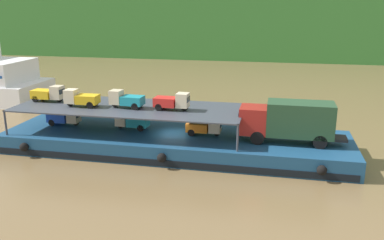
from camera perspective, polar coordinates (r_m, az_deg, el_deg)
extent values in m
plane|color=brown|center=(33.28, -2.39, -4.34)|extent=(400.00, 400.00, 0.00)
cube|color=navy|center=(33.03, -2.41, -3.12)|extent=(27.63, 7.23, 1.50)
cube|color=black|center=(29.88, -4.13, -6.04)|extent=(27.07, 0.06, 0.50)
sphere|color=black|center=(34.17, -22.38, -3.51)|extent=(0.68, 0.68, 0.68)
sphere|color=black|center=(29.53, -4.25, -5.27)|extent=(0.68, 0.68, 0.68)
sphere|color=black|center=(28.66, 17.66, -6.69)|extent=(0.68, 0.68, 0.68)
cube|color=maroon|center=(31.11, 8.55, 0.05)|extent=(2.01, 2.19, 2.00)
cube|color=#192833|center=(31.09, 6.68, 0.78)|extent=(0.07, 1.84, 0.60)
cube|color=#234228|center=(31.04, 14.84, 0.14)|extent=(4.81, 2.32, 2.50)
cube|color=black|center=(31.40, 14.67, -2.15)|extent=(6.81, 1.41, 0.20)
cylinder|color=black|center=(32.36, 9.30, -1.39)|extent=(1.00, 0.28, 1.00)
cylinder|color=black|center=(30.44, 9.09, -2.49)|extent=(1.00, 0.28, 1.00)
cylinder|color=black|center=(32.49, 17.14, -1.84)|extent=(1.00, 0.28, 1.00)
cylinder|color=black|center=(30.57, 17.43, -2.96)|extent=(1.00, 0.28, 1.00)
cylinder|color=#383D47|center=(34.65, 7.43, 0.69)|extent=(0.16, 0.16, 2.00)
cylinder|color=#383D47|center=(28.66, 6.38, -2.49)|extent=(0.16, 0.16, 2.00)
cylinder|color=#383D47|center=(40.32, -19.40, 2.06)|extent=(0.16, 0.16, 2.00)
cylinder|color=#383D47|center=(35.31, -24.58, -0.35)|extent=(0.16, 0.16, 2.00)
cube|color=#383D47|center=(33.38, -8.80, 1.74)|extent=(18.43, 6.43, 0.10)
cube|color=#1E47B7|center=(36.89, -18.10, 0.36)|extent=(1.71, 1.21, 0.70)
cube|color=#C6B793|center=(36.17, -16.19, 0.55)|extent=(0.90, 1.00, 1.10)
cube|color=#19232D|center=(35.93, -15.54, 0.68)|extent=(0.04, 0.85, 0.38)
cylinder|color=black|center=(36.24, -15.92, -0.30)|extent=(0.56, 0.14, 0.56)
cylinder|color=black|center=(36.74, -19.00, -0.35)|extent=(0.56, 0.14, 0.56)
cylinder|color=black|center=(37.61, -18.19, 0.09)|extent=(0.56, 0.14, 0.56)
cube|color=teal|center=(33.96, -7.55, -0.27)|extent=(1.71, 1.21, 0.70)
cube|color=beige|center=(34.40, -9.75, 0.19)|extent=(0.91, 1.01, 1.10)
cube|color=#19232D|center=(34.54, -10.49, 0.41)|extent=(0.05, 0.85, 0.38)
cylinder|color=black|center=(34.60, -9.94, -0.68)|extent=(0.56, 0.14, 0.56)
cylinder|color=black|center=(34.40, -6.60, -0.64)|extent=(0.56, 0.14, 0.56)
cylinder|color=black|center=(33.45, -7.19, -1.14)|extent=(0.56, 0.14, 0.56)
cube|color=orange|center=(32.33, 0.77, -0.96)|extent=(1.70, 1.20, 0.70)
cube|color=beige|center=(32.05, 3.23, -0.76)|extent=(0.90, 1.00, 1.10)
cube|color=#19232D|center=(31.95, 4.07, -0.62)|extent=(0.04, 0.85, 0.38)
cylinder|color=black|center=(32.19, 3.48, -1.71)|extent=(0.56, 0.14, 0.56)
cylinder|color=black|center=(32.01, -0.11, -1.78)|extent=(0.56, 0.14, 0.56)
cylinder|color=black|center=(33.01, 0.27, -1.24)|extent=(0.56, 0.14, 0.56)
cube|color=gold|center=(37.09, -20.11, 3.44)|extent=(1.74, 1.26, 0.70)
cube|color=#C6B793|center=(36.29, -18.29, 3.68)|extent=(0.93, 1.03, 1.10)
cube|color=#19232D|center=(36.02, -17.67, 3.82)|extent=(0.07, 0.85, 0.38)
cylinder|color=black|center=(36.32, -18.02, 2.82)|extent=(0.56, 0.16, 0.56)
cylinder|color=black|center=(36.95, -21.02, 2.75)|extent=(0.56, 0.16, 0.56)
cylinder|color=black|center=(37.81, -20.13, 3.12)|extent=(0.56, 0.16, 0.56)
cube|color=gold|center=(33.89, -14.35, 2.83)|extent=(1.74, 1.25, 0.70)
cube|color=beige|center=(34.45, -16.50, 3.21)|extent=(0.93, 1.03, 1.10)
cube|color=#19232D|center=(34.64, -17.21, 3.41)|extent=(0.07, 0.85, 0.38)
cylinder|color=black|center=(34.64, -16.65, 2.33)|extent=(0.56, 0.16, 0.56)
cylinder|color=black|center=(34.28, -13.34, 2.44)|extent=(0.56, 0.16, 0.56)
cylinder|color=black|center=(33.34, -14.05, 2.02)|extent=(0.56, 0.16, 0.56)
cube|color=teal|center=(32.75, -8.29, 2.72)|extent=(1.77, 1.30, 0.70)
cube|color=#C6B793|center=(33.28, -10.52, 3.18)|extent=(0.96, 1.05, 1.10)
cube|color=#19232D|center=(33.46, -11.26, 3.40)|extent=(0.09, 0.85, 0.38)
cylinder|color=black|center=(33.47, -10.71, 2.27)|extent=(0.57, 0.17, 0.56)
cylinder|color=black|center=(33.15, -7.27, 2.29)|extent=(0.57, 0.17, 0.56)
cylinder|color=black|center=(32.20, -7.99, 1.86)|extent=(0.57, 0.17, 0.56)
cube|color=red|center=(32.04, -3.73, 2.56)|extent=(1.75, 1.27, 0.70)
cube|color=beige|center=(31.60, -1.32, 2.77)|extent=(0.94, 1.04, 1.10)
cube|color=#19232D|center=(31.46, -0.49, 2.92)|extent=(0.08, 0.85, 0.38)
cylinder|color=black|center=(31.69, -1.05, 1.79)|extent=(0.57, 0.16, 0.56)
cylinder|color=black|center=(31.76, -4.70, 1.77)|extent=(0.57, 0.16, 0.56)
cylinder|color=black|center=(32.74, -4.10, 2.21)|extent=(0.57, 0.16, 0.56)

